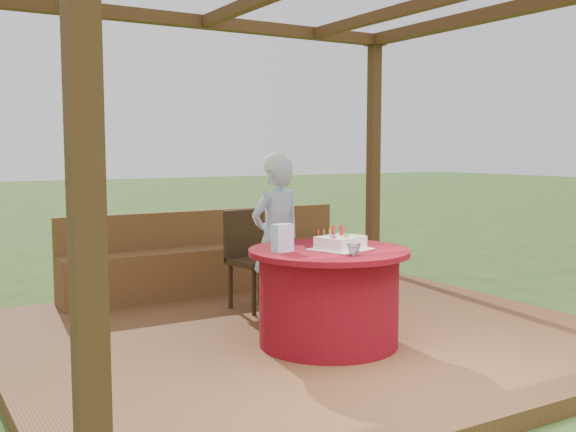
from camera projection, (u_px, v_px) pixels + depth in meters
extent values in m
plane|color=#31531B|center=(304.00, 345.00, 5.29)|extent=(60.00, 60.00, 0.00)
cube|color=brown|center=(304.00, 338.00, 5.29)|extent=(4.50, 4.00, 0.12)
cube|color=brown|center=(85.00, 181.00, 2.46)|extent=(0.12, 0.12, 2.60)
cube|color=brown|center=(373.00, 159.00, 7.84)|extent=(0.12, 0.12, 2.60)
cube|color=brown|center=(203.00, 22.00, 6.62)|extent=(4.50, 0.14, 0.12)
cube|color=brown|center=(504.00, 11.00, 6.10)|extent=(0.14, 4.00, 0.12)
cube|color=brown|center=(435.00, 1.00, 5.68)|extent=(0.10, 3.70, 0.10)
cube|color=brown|center=(214.00, 269.00, 6.71)|extent=(3.00, 0.42, 0.45)
cube|color=brown|center=(206.00, 227.00, 6.83)|extent=(3.00, 0.06, 0.35)
cylinder|color=maroon|center=(329.00, 300.00, 4.87)|extent=(1.01, 1.01, 0.66)
cylinder|color=maroon|center=(329.00, 252.00, 4.83)|extent=(1.16, 1.16, 0.04)
cube|color=#322110|center=(257.00, 262.00, 5.95)|extent=(0.49, 0.49, 0.05)
cylinder|color=#322110|center=(254.00, 291.00, 5.73)|extent=(0.04, 0.04, 0.42)
cylinder|color=#322110|center=(284.00, 286.00, 5.95)|extent=(0.04, 0.04, 0.42)
cylinder|color=#322110|center=(231.00, 285.00, 5.99)|extent=(0.04, 0.04, 0.42)
cylinder|color=#322110|center=(260.00, 280.00, 6.21)|extent=(0.04, 0.04, 0.42)
cube|color=#322110|center=(244.00, 234.00, 6.07)|extent=(0.42, 0.11, 0.45)
imported|color=#94BCDC|center=(276.00, 238.00, 5.62)|extent=(0.53, 0.39, 1.35)
sphere|color=white|center=(276.00, 165.00, 5.56)|extent=(0.21, 0.21, 0.21)
cube|color=white|center=(340.00, 249.00, 4.81)|extent=(0.45, 0.45, 0.01)
cube|color=white|center=(340.00, 242.00, 4.81)|extent=(0.37, 0.33, 0.09)
cylinder|color=red|center=(333.00, 231.00, 4.81)|extent=(0.03, 0.03, 0.07)
cylinder|color=red|center=(341.00, 230.00, 4.85)|extent=(0.03, 0.03, 0.07)
sphere|color=red|center=(334.00, 236.00, 4.70)|extent=(0.04, 0.04, 0.04)
sphere|color=orange|center=(346.00, 236.00, 4.74)|extent=(0.04, 0.04, 0.04)
sphere|color=yellow|center=(356.00, 234.00, 4.81)|extent=(0.04, 0.04, 0.04)
sphere|color=blue|center=(332.00, 235.00, 4.79)|extent=(0.04, 0.04, 0.04)
sphere|color=green|center=(346.00, 233.00, 4.86)|extent=(0.04, 0.04, 0.04)
cube|color=#E997CD|center=(282.00, 238.00, 4.69)|extent=(0.14, 0.10, 0.19)
imported|color=white|center=(354.00, 250.00, 4.51)|extent=(0.10, 0.10, 0.09)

